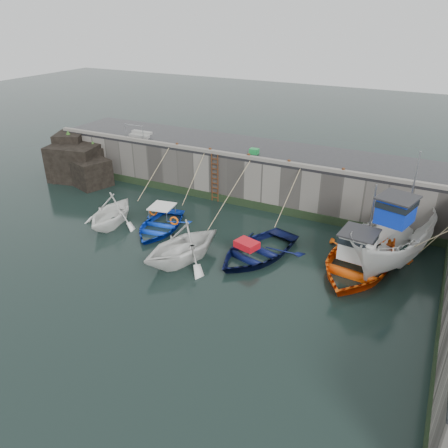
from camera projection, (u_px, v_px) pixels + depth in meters
The scene contains 25 objects.
ground at pixel (152, 285), 20.14m from camera, with size 120.00×120.00×0.00m, color black.
quay_back at pixel (259, 172), 29.43m from camera, with size 30.00×5.00×3.00m, color slate.
road_back at pixel (260, 150), 28.72m from camera, with size 30.00×5.00×0.16m, color black.
kerb_back at pixel (245, 157), 26.77m from camera, with size 30.00×0.30×0.20m, color slate.
algae_back at pixel (243, 203), 27.96m from camera, with size 30.00×0.08×0.50m, color black.
algae_right at pixel (439, 326), 17.13m from camera, with size 0.08×15.00×0.50m, color black.
rock_outcrop at pixel (79, 162), 32.12m from camera, with size 5.85×4.24×3.41m.
ladder at pixel (215, 178), 28.14m from camera, with size 0.51×0.08×3.20m.
boat_near_white at pixel (112, 224), 25.78m from camera, with size 3.57×4.14×2.18m, color white.
boat_near_white_rope at pixel (154, 199), 29.12m from camera, with size 0.04×4.27×3.10m, color tan, non-canonical shape.
boat_near_blue at pixel (160, 229), 25.21m from camera, with size 3.20×4.49×0.93m, color #0D38C8.
boat_near_blue_rope at pixel (193, 205), 28.25m from camera, with size 0.04×3.71×3.10m, color tan, non-canonical shape.
boat_near_blacktrim at pixel (183, 260), 22.07m from camera, with size 3.98×4.62×2.43m, color silver.
boat_near_blacktrim_rope at pixel (228, 222), 26.05m from camera, with size 0.04×5.64×3.10m, color tan, non-canonical shape.
boat_near_navy at pixel (256, 255), 22.51m from camera, with size 3.78×5.30×1.10m, color #09103C.
boat_near_navy_rope at pixel (283, 225), 25.64m from camera, with size 0.04×3.86×3.10m, color tan, non-canonical shape.
boat_far_white at pixel (394, 242), 21.34m from camera, with size 4.55×7.80×5.84m.
boat_far_orange at pixel (358, 261), 21.21m from camera, with size 5.25×6.89×4.34m.
fish_crate at pixel (254, 151), 27.56m from camera, with size 0.55×0.43×0.33m, color #18883B.
railing at pixel (140, 134), 31.17m from camera, with size 1.60×1.05×1.00m.
bollard_a at pixel (177, 145), 28.88m from camera, with size 0.18×0.18×0.28m, color #3F1E0F.
bollard_b at pixel (210, 150), 27.85m from camera, with size 0.18×0.18×0.28m, color #3F1E0F.
bollard_c at pixel (249, 156), 26.75m from camera, with size 0.18×0.18×0.28m, color #3F1E0F.
bollard_d at pixel (289, 162), 25.69m from camera, with size 0.18×0.18×0.28m, color #3F1E0F.
bollard_e at pixel (343, 171), 24.38m from camera, with size 0.18×0.18×0.28m, color #3F1E0F.
Camera 1 is at (10.64, -13.40, 11.49)m, focal length 35.00 mm.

